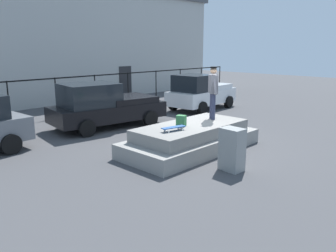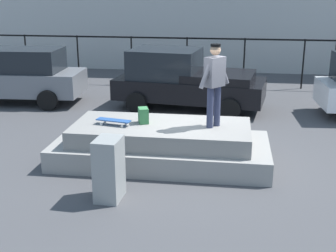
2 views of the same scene
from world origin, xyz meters
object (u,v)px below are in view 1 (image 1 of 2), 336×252
backpack (181,121)px  car_white_pickup_far (201,92)px  skateboarder (213,89)px  utility_box (232,149)px  car_black_pickup_mid (104,105)px  skateboard (174,128)px

backpack → car_white_pickup_far: bearing=-75.6°
backpack → car_white_pickup_far: 7.74m
car_white_pickup_far → backpack: bearing=-145.9°
skateboarder → utility_box: size_ratio=1.52×
car_white_pickup_far → utility_box: size_ratio=3.63×
car_black_pickup_mid → skateboard: bearing=-101.9°
backpack → utility_box: size_ratio=0.30×
car_white_pickup_far → utility_box: car_white_pickup_far is taller
utility_box → backpack: bearing=86.8°
car_white_pickup_far → car_black_pickup_mid: bearing=177.7°
skateboarder → utility_box: 2.96m
skateboard → car_black_pickup_mid: 4.93m
car_black_pickup_mid → utility_box: size_ratio=4.18×
backpack → car_black_pickup_mid: 4.60m
car_black_pickup_mid → skateboarder: bearing=-76.3°
skateboard → car_white_pickup_far: size_ratio=0.19×
skateboard → car_black_pickup_mid: bearing=78.1°
backpack → car_white_pickup_far: car_white_pickup_far is taller
backpack → car_white_pickup_far: size_ratio=0.08×
backpack → skateboard: bearing=92.2°
skateboard → utility_box: utility_box is taller
skateboarder → backpack: skateboarder is taller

